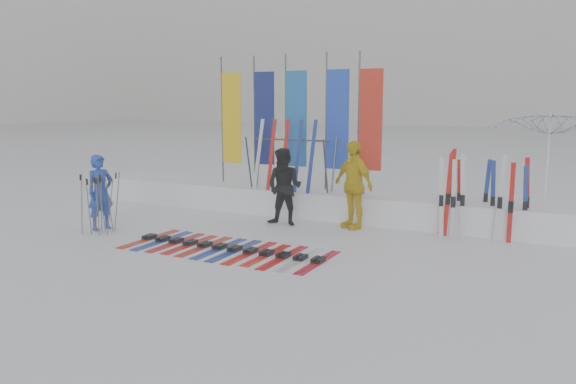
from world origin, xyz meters
The scene contains 11 objects.
ground centered at (0.00, 0.00, 0.00)m, with size 120.00×120.00×0.00m, color white.
snow_bank centered at (0.00, 4.60, 0.30)m, with size 14.00×1.60×0.60m, color white.
person_blue centered at (-3.87, 0.96, 0.79)m, with size 0.58×0.38×1.58m, color #1E3CB2.
person_black centered at (-0.65, 3.10, 0.84)m, with size 0.81×0.63×1.68m, color black.
person_yellow centered at (0.78, 3.49, 0.93)m, with size 1.09×0.45×1.86m, color #DDBC0E.
tent_canopy centered at (4.35, 6.12, 1.26)m, with size 2.75×2.80×2.52m, color white.
ski_row centered at (-0.60, 0.74, 0.04)m, with size 3.78×1.69×0.07m.
pole_cluster centered at (-3.65, 0.72, 0.59)m, with size 0.69×0.62×1.25m.
feather_flags centered at (-1.16, 4.73, 2.24)m, with size 4.30×0.15×3.20m.
ski_rack centered at (-1.06, 4.20, 1.38)m, with size 2.04×0.80×1.23m.
upright_skis centered at (3.18, 4.03, 0.79)m, with size 1.67×1.18×1.69m.
Camera 1 is at (4.87, -7.55, 2.62)m, focal length 35.00 mm.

